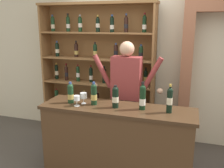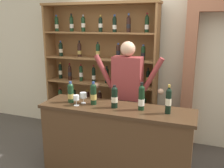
# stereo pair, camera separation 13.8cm
# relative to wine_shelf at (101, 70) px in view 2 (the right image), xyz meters

# --- Properties ---
(back_wall) EXTENTS (12.00, 0.19, 3.20)m
(back_wall) POSITION_rel_wine_shelf_xyz_m (0.69, 0.30, 0.42)
(back_wall) COLOR beige
(back_wall) RESTS_ON ground
(wine_shelf) EXTENTS (1.96, 0.35, 2.27)m
(wine_shelf) POSITION_rel_wine_shelf_xyz_m (0.00, 0.00, 0.00)
(wine_shelf) COLOR olive
(wine_shelf) RESTS_ON ground
(tasting_counter) EXTENTS (1.89, 0.53, 0.96)m
(tasting_counter) POSITION_rel_wine_shelf_xyz_m (0.67, -1.12, -0.70)
(tasting_counter) COLOR #4C331E
(tasting_counter) RESTS_ON ground
(shopkeeper) EXTENTS (1.02, 0.22, 1.72)m
(shopkeeper) POSITION_rel_wine_shelf_xyz_m (0.65, -0.59, -0.11)
(shopkeeper) COLOR #2D3347
(shopkeeper) RESTS_ON ground
(tasting_bottle_chianti) EXTENTS (0.08, 0.08, 0.28)m
(tasting_bottle_chianti) POSITION_rel_wine_shelf_xyz_m (0.06, -1.14, -0.09)
(tasting_bottle_chianti) COLOR #19381E
(tasting_bottle_chianti) RESTS_ON tasting_counter
(tasting_bottle_vin_santo) EXTENTS (0.08, 0.08, 0.29)m
(tasting_bottle_vin_santo) POSITION_rel_wine_shelf_xyz_m (0.37, -1.11, -0.08)
(tasting_bottle_vin_santo) COLOR black
(tasting_bottle_vin_santo) RESTS_ON tasting_counter
(tasting_bottle_riserva) EXTENTS (0.08, 0.08, 0.28)m
(tasting_bottle_riserva) POSITION_rel_wine_shelf_xyz_m (0.66, -1.14, -0.08)
(tasting_bottle_riserva) COLOR black
(tasting_bottle_riserva) RESTS_ON tasting_counter
(tasting_bottle_brunello) EXTENTS (0.07, 0.07, 0.33)m
(tasting_bottle_brunello) POSITION_rel_wine_shelf_xyz_m (0.98, -1.11, -0.07)
(tasting_bottle_brunello) COLOR black
(tasting_bottle_brunello) RESTS_ON tasting_counter
(tasting_bottle_grappa) EXTENTS (0.07, 0.07, 0.34)m
(tasting_bottle_grappa) POSITION_rel_wine_shelf_xyz_m (1.29, -1.12, -0.06)
(tasting_bottle_grappa) COLOR black
(tasting_bottle_grappa) RESTS_ON tasting_counter
(wine_glass_left) EXTENTS (0.07, 0.07, 0.13)m
(wine_glass_left) POSITION_rel_wine_shelf_xyz_m (0.19, -1.23, -0.13)
(wine_glass_left) COLOR silver
(wine_glass_left) RESTS_ON tasting_counter
(wine_glass_center) EXTENTS (0.08, 0.08, 0.14)m
(wine_glass_center) POSITION_rel_wine_shelf_xyz_m (0.23, -1.12, -0.12)
(wine_glass_center) COLOR silver
(wine_glass_center) RESTS_ON tasting_counter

